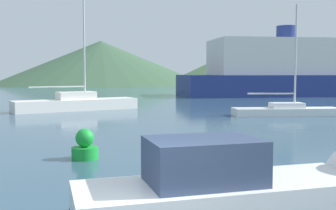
{
  "coord_description": "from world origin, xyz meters",
  "views": [
    {
      "loc": [
        0.32,
        -4.9,
        2.67
      ],
      "look_at": [
        0.4,
        14.0,
        1.2
      ],
      "focal_mm": 45.0,
      "sensor_mm": 36.0,
      "label": 1
    }
  ],
  "objects": [
    {
      "name": "motorboat_near",
      "position": [
        1.85,
        2.66,
        0.45
      ],
      "size": [
        6.53,
        3.36,
        1.96
      ],
      "rotation": [
        0.0,
        0.0,
        0.28
      ],
      "color": "white",
      "rests_on": "ground_plane"
    },
    {
      "name": "sailboat_inner",
      "position": [
        7.67,
        21.03,
        0.34
      ],
      "size": [
        6.74,
        2.17,
        6.8
      ],
      "rotation": [
        0.0,
        0.0,
        0.09
      ],
      "color": "white",
      "rests_on": "ground_plane"
    },
    {
      "name": "sailboat_middle",
      "position": [
        -6.15,
        24.65,
        0.51
      ],
      "size": [
        8.44,
        6.14,
        9.26
      ],
      "rotation": [
        0.0,
        0.0,
        0.54
      ],
      "color": "white",
      "rests_on": "ground_plane"
    },
    {
      "name": "ferry_distant",
      "position": [
        14.05,
        44.26,
        2.84
      ],
      "size": [
        25.55,
        12.74,
        8.02
      ],
      "rotation": [
        0.0,
        0.0,
        0.14
      ],
      "color": "navy",
      "rests_on": "ground_plane"
    },
    {
      "name": "buoy_marker",
      "position": [
        -2.25,
        7.94,
        0.39
      ],
      "size": [
        0.82,
        0.82,
        0.94
      ],
      "color": "green",
      "rests_on": "ground_plane"
    },
    {
      "name": "hill_west",
      "position": [
        -14.47,
        88.33,
        4.79
      ],
      "size": [
        46.44,
        46.44,
        9.58
      ],
      "color": "#38563D",
      "rests_on": "ground_plane"
    },
    {
      "name": "hill_central",
      "position": [
        18.24,
        87.86,
        4.44
      ],
      "size": [
        38.17,
        38.17,
        8.87
      ],
      "color": "#476B42",
      "rests_on": "ground_plane"
    }
  ]
}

